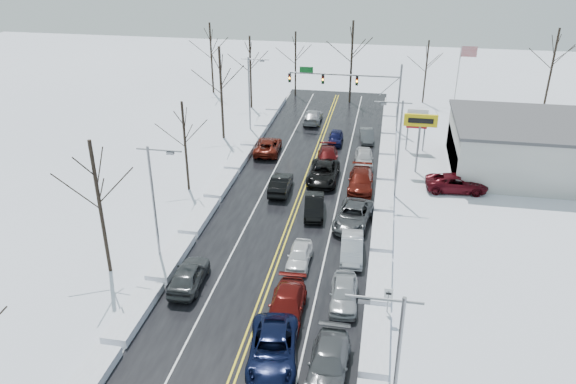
% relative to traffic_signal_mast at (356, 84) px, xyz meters
% --- Properties ---
extents(ground, '(160.00, 160.00, 0.00)m').
position_rel_traffic_signal_mast_xyz_m(ground, '(-3.45, -27.99, -5.48)').
color(ground, silver).
rests_on(ground, ground).
extents(road_surface, '(14.00, 84.00, 0.01)m').
position_rel_traffic_signal_mast_xyz_m(road_surface, '(-3.45, -25.99, -5.47)').
color(road_surface, black).
rests_on(road_surface, ground).
extents(snow_bank_left, '(1.65, 72.00, 0.59)m').
position_rel_traffic_signal_mast_xyz_m(snow_bank_left, '(-11.05, -25.99, -5.48)').
color(snow_bank_left, silver).
rests_on(snow_bank_left, ground).
extents(snow_bank_right, '(1.65, 72.00, 0.59)m').
position_rel_traffic_signal_mast_xyz_m(snow_bank_right, '(4.15, -25.99, -5.48)').
color(snow_bank_right, silver).
rests_on(snow_bank_right, ground).
extents(traffic_signal_mast, '(13.28, 0.39, 8.00)m').
position_rel_traffic_signal_mast_xyz_m(traffic_signal_mast, '(0.00, 0.00, 0.00)').
color(traffic_signal_mast, slate).
rests_on(traffic_signal_mast, ground).
extents(tires_plus_sign, '(3.20, 0.34, 6.00)m').
position_rel_traffic_signal_mast_xyz_m(tires_plus_sign, '(7.05, -12.00, -0.49)').
color(tires_plus_sign, slate).
rests_on(tires_plus_sign, ground).
extents(used_vehicles_sign, '(2.20, 0.22, 4.65)m').
position_rel_traffic_signal_mast_xyz_m(used_vehicles_sign, '(7.05, -5.99, -2.16)').
color(used_vehicles_sign, slate).
rests_on(used_vehicles_sign, ground).
extents(speed_limit_sign, '(0.55, 0.09, 2.35)m').
position_rel_traffic_signal_mast_xyz_m(speed_limit_sign, '(4.75, -35.99, -3.84)').
color(speed_limit_sign, slate).
rests_on(speed_limit_sign, ground).
extents(flagpole, '(1.87, 1.20, 10.00)m').
position_rel_traffic_signal_mast_xyz_m(flagpole, '(11.72, 2.01, 0.45)').
color(flagpole, silver).
rests_on(flagpole, ground).
extents(dealership_building, '(20.40, 12.40, 5.30)m').
position_rel_traffic_signal_mast_xyz_m(dealership_building, '(20.53, -9.99, -2.82)').
color(dealership_building, '#B8B8B3').
rests_on(dealership_building, ground).
extents(streetlight_se, '(3.20, 0.25, 9.00)m').
position_rel_traffic_signal_mast_xyz_m(streetlight_se, '(4.85, -45.99, -0.17)').
color(streetlight_se, slate).
rests_on(streetlight_se, ground).
extents(streetlight_ne, '(3.20, 0.25, 9.00)m').
position_rel_traffic_signal_mast_xyz_m(streetlight_ne, '(4.85, -17.99, -0.17)').
color(streetlight_ne, slate).
rests_on(streetlight_ne, ground).
extents(streetlight_sw, '(3.20, 0.25, 9.00)m').
position_rel_traffic_signal_mast_xyz_m(streetlight_sw, '(-11.74, -31.99, -0.17)').
color(streetlight_sw, slate).
rests_on(streetlight_sw, ground).
extents(streetlight_nw, '(3.20, 0.25, 9.00)m').
position_rel_traffic_signal_mast_xyz_m(streetlight_nw, '(-11.74, -3.99, -0.17)').
color(streetlight_nw, slate).
rests_on(streetlight_nw, ground).
extents(tree_left_b, '(4.00, 4.00, 10.00)m').
position_rel_traffic_signal_mast_xyz_m(tree_left_b, '(-14.95, -33.99, 1.51)').
color(tree_left_b, '#2D231C').
rests_on(tree_left_b, ground).
extents(tree_left_c, '(3.40, 3.40, 8.50)m').
position_rel_traffic_signal_mast_xyz_m(tree_left_c, '(-13.95, -19.99, 0.46)').
color(tree_left_c, '#2D231C').
rests_on(tree_left_c, ground).
extents(tree_left_d, '(4.20, 4.20, 10.50)m').
position_rel_traffic_signal_mast_xyz_m(tree_left_d, '(-14.65, -5.99, 1.86)').
color(tree_left_d, '#2D231C').
rests_on(tree_left_d, ground).
extents(tree_left_e, '(3.80, 3.80, 9.50)m').
position_rel_traffic_signal_mast_xyz_m(tree_left_e, '(-14.25, 6.01, 1.16)').
color(tree_left_e, '#2D231C').
rests_on(tree_left_e, ground).
extents(tree_far_a, '(4.00, 4.00, 10.00)m').
position_rel_traffic_signal_mast_xyz_m(tree_far_a, '(-21.45, 12.01, 1.51)').
color(tree_far_a, '#2D231C').
rests_on(tree_far_a, ground).
extents(tree_far_b, '(3.60, 3.60, 9.00)m').
position_rel_traffic_signal_mast_xyz_m(tree_far_b, '(-9.45, 13.01, 0.81)').
color(tree_far_b, '#2D231C').
rests_on(tree_far_b, ground).
extents(tree_far_c, '(4.40, 4.40, 11.00)m').
position_rel_traffic_signal_mast_xyz_m(tree_far_c, '(-1.45, 11.01, 2.21)').
color(tree_far_c, '#2D231C').
rests_on(tree_far_c, ground).
extents(tree_far_d, '(3.40, 3.40, 8.50)m').
position_rel_traffic_signal_mast_xyz_m(tree_far_d, '(8.55, 12.51, 0.46)').
color(tree_far_d, '#2D231C').
rests_on(tree_far_d, ground).
extents(tree_far_e, '(4.20, 4.20, 10.50)m').
position_rel_traffic_signal_mast_xyz_m(tree_far_e, '(24.55, 13.01, 1.86)').
color(tree_far_e, '#2D231C').
rests_on(tree_far_e, ground).
extents(queued_car_2, '(3.52, 6.26, 1.65)m').
position_rel_traffic_signal_mast_xyz_m(queued_car_2, '(-1.55, -40.87, -5.48)').
color(queued_car_2, black).
rests_on(queued_car_2, ground).
extents(queued_car_3, '(2.31, 5.43, 1.56)m').
position_rel_traffic_signal_mast_xyz_m(queued_car_3, '(-1.52, -36.73, -5.48)').
color(queued_car_3, '#550E0B').
rests_on(queued_car_3, ground).
extents(queued_car_4, '(1.63, 4.04, 1.38)m').
position_rel_traffic_signal_mast_xyz_m(queued_car_4, '(-1.70, -30.62, -5.48)').
color(queued_car_4, white).
rests_on(queued_car_4, ground).
extents(queued_car_5, '(2.17, 4.82, 1.54)m').
position_rel_traffic_signal_mast_xyz_m(queued_car_5, '(-1.72, -22.73, -5.48)').
color(queued_car_5, black).
rests_on(queued_car_5, ground).
extents(queued_car_6, '(2.78, 5.99, 1.66)m').
position_rel_traffic_signal_mast_xyz_m(queued_car_6, '(-1.79, -15.81, -5.48)').
color(queued_car_6, black).
rests_on(queued_car_6, ground).
extents(queued_car_7, '(2.68, 5.34, 1.49)m').
position_rel_traffic_signal_mast_xyz_m(queued_car_7, '(-1.87, -11.45, -5.48)').
color(queued_car_7, '#430909').
rests_on(queued_car_7, ground).
extents(queued_car_8, '(1.70, 4.02, 1.36)m').
position_rel_traffic_signal_mast_xyz_m(queued_car_8, '(-1.68, -5.47, -5.48)').
color(queued_car_8, black).
rests_on(queued_car_8, ground).
extents(queued_car_11, '(2.29, 5.46, 1.57)m').
position_rel_traffic_signal_mast_xyz_m(queued_car_11, '(1.69, -41.40, -5.48)').
color(queued_car_11, '#46494C').
rests_on(queued_car_11, ground).
extents(queued_car_12, '(2.04, 4.60, 1.54)m').
position_rel_traffic_signal_mast_xyz_m(queued_car_12, '(1.93, -34.77, -5.48)').
color(queued_car_12, '#9EA1A5').
rests_on(queued_car_12, ground).
extents(queued_car_13, '(1.89, 4.73, 1.53)m').
position_rel_traffic_signal_mast_xyz_m(queued_car_13, '(2.00, -29.00, -5.48)').
color(queued_car_13, '#ABAEB3').
rests_on(queued_car_13, ground).
extents(queued_car_14, '(3.36, 6.05, 1.60)m').
position_rel_traffic_signal_mast_xyz_m(queued_car_14, '(1.70, -23.97, -5.48)').
color(queued_car_14, '#3C3F41').
rests_on(queued_car_14, ground).
extents(queued_car_15, '(2.38, 5.66, 1.63)m').
position_rel_traffic_signal_mast_xyz_m(queued_car_15, '(1.87, -16.98, -5.48)').
color(queued_car_15, '#50110A').
rests_on(queued_car_15, ground).
extents(queued_car_16, '(2.18, 4.80, 1.60)m').
position_rel_traffic_signal_mast_xyz_m(queued_car_16, '(1.82, -11.25, -5.48)').
color(queued_car_16, '#B9BABC').
rests_on(queued_car_16, ground).
extents(queued_car_17, '(1.95, 4.26, 1.36)m').
position_rel_traffic_signal_mast_xyz_m(queued_car_17, '(1.72, -4.07, -5.48)').
color(queued_car_17, '#434649').
rests_on(queued_car_17, ground).
extents(oncoming_car_0, '(1.82, 4.90, 1.60)m').
position_rel_traffic_signal_mast_xyz_m(oncoming_car_0, '(-5.37, -18.95, -5.48)').
color(oncoming_car_0, black).
rests_on(oncoming_car_0, ground).
extents(oncoming_car_1, '(2.91, 5.69, 1.54)m').
position_rel_traffic_signal_mast_xyz_m(oncoming_car_1, '(-8.61, -9.58, -5.48)').
color(oncoming_car_1, '#55140B').
rests_on(oncoming_car_1, ground).
extents(oncoming_car_2, '(2.24, 5.29, 1.52)m').
position_rel_traffic_signal_mast_xyz_m(oncoming_car_2, '(-5.28, 1.48, -5.48)').
color(oncoming_car_2, '#97999E').
rests_on(oncoming_car_2, ground).
extents(oncoming_car_3, '(2.15, 4.97, 1.67)m').
position_rel_traffic_signal_mast_xyz_m(oncoming_car_3, '(-8.72, -34.70, -5.48)').
color(oncoming_car_3, '#383B3D').
rests_on(oncoming_car_3, ground).
extents(parked_car_0, '(5.85, 2.99, 1.58)m').
position_rel_traffic_signal_mast_xyz_m(parked_car_0, '(10.68, -15.82, -5.48)').
color(parked_car_0, '#43090F').
rests_on(parked_car_0, ground).
extents(parked_car_1, '(2.57, 5.54, 1.57)m').
position_rel_traffic_signal_mast_xyz_m(parked_car_1, '(13.53, -12.13, -5.48)').
color(parked_car_1, '#3D4042').
rests_on(parked_car_1, ground).
extents(parked_car_2, '(2.04, 4.47, 1.49)m').
position_rel_traffic_signal_mast_xyz_m(parked_car_2, '(11.65, -6.01, -5.48)').
color(parked_car_2, black).
rests_on(parked_car_2, ground).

